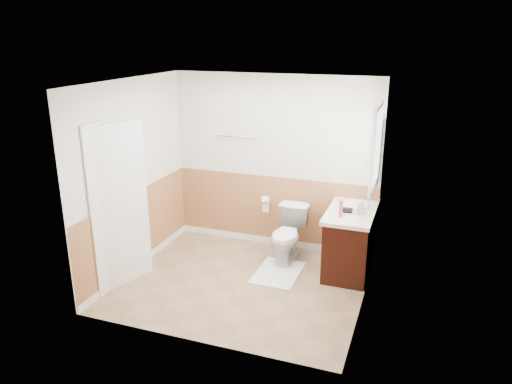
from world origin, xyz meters
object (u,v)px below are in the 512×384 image
at_px(bath_mat, 278,273).
at_px(lotion_bottle, 341,209).
at_px(toilet, 288,235).
at_px(vanity_cabinet, 350,241).
at_px(soap_dispenser, 361,207).

relative_size(bath_mat, lotion_bottle, 3.64).
height_order(toilet, bath_mat, toilet).
bearing_deg(lotion_bottle, vanity_cabinet, 72.52).
xyz_separation_m(vanity_cabinet, lotion_bottle, (-0.10, -0.32, 0.56)).
bearing_deg(vanity_cabinet, bath_mat, -152.41).
height_order(toilet, vanity_cabinet, vanity_cabinet).
relative_size(vanity_cabinet, lotion_bottle, 5.00).
xyz_separation_m(toilet, soap_dispenser, (0.98, -0.10, 0.56)).
height_order(toilet, lotion_bottle, lotion_bottle).
distance_m(toilet, bath_mat, 0.56).
xyz_separation_m(bath_mat, soap_dispenser, (0.98, 0.33, 0.93)).
xyz_separation_m(lotion_bottle, soap_dispenser, (0.22, 0.20, -0.02)).
distance_m(bath_mat, lotion_bottle, 1.22).
relative_size(toilet, soap_dispenser, 4.39).
bearing_deg(toilet, soap_dispenser, -5.45).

